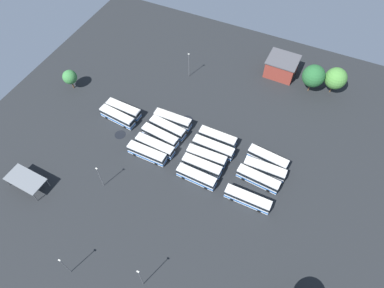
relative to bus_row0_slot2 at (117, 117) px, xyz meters
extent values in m
plane|color=black|center=(23.00, -1.29, -1.88)|extent=(124.48, 124.48, 0.00)
cube|color=silver|center=(-0.01, 0.00, -0.02)|extent=(11.63, 3.77, 3.13)
cube|color=beige|center=(-0.01, 0.00, 1.61)|extent=(11.16, 3.51, 0.14)
cube|color=black|center=(-0.01, 0.00, 0.48)|extent=(11.69, 3.81, 1.00)
cube|color=#1E56A8|center=(-0.01, 0.00, -0.90)|extent=(11.69, 3.81, 0.63)
cube|color=black|center=(5.69, -0.61, 0.58)|extent=(0.28, 2.10, 1.15)
cylinder|color=black|center=(3.64, 0.80, -1.38)|extent=(1.03, 0.40, 1.00)
cylinder|color=black|center=(3.39, -1.55, -1.38)|extent=(1.03, 0.40, 1.00)
cylinder|color=black|center=(-3.40, 1.55, -1.38)|extent=(1.03, 0.40, 1.00)
cylinder|color=black|center=(-3.65, -0.79, -1.38)|extent=(1.03, 0.40, 1.00)
cube|color=silver|center=(0.13, 3.39, -0.02)|extent=(11.24, 3.05, 3.13)
cube|color=beige|center=(0.13, 3.39, 1.61)|extent=(10.78, 2.83, 0.14)
cube|color=black|center=(0.13, 3.39, 0.48)|extent=(11.29, 3.09, 1.00)
cube|color=#1E56A8|center=(0.13, 3.39, -0.90)|extent=(11.29, 3.09, 0.63)
cube|color=black|center=(5.70, 3.14, 0.58)|extent=(0.15, 2.10, 1.15)
cylinder|color=black|center=(3.63, 4.41, -1.38)|extent=(1.01, 0.34, 1.00)
cylinder|color=black|center=(3.53, 2.06, -1.38)|extent=(1.01, 0.34, 1.00)
cylinder|color=black|center=(-3.26, 4.72, -1.38)|extent=(1.01, 0.34, 1.00)
cylinder|color=black|center=(-3.37, 2.36, -1.38)|extent=(1.01, 0.34, 1.00)
cube|color=silver|center=(14.78, -7.92, -0.02)|extent=(11.38, 2.73, 3.13)
cube|color=beige|center=(14.78, -7.92, 1.61)|extent=(10.93, 2.52, 0.14)
cube|color=black|center=(14.78, -7.92, 0.48)|extent=(11.44, 2.77, 1.00)
cube|color=#1E56A8|center=(14.78, -7.92, -0.90)|extent=(11.44, 2.77, 0.63)
cube|color=black|center=(20.46, -8.00, 0.58)|extent=(0.09, 2.10, 1.15)
cylinder|color=black|center=(18.31, -6.79, -1.38)|extent=(1.00, 0.32, 1.00)
cylinder|color=black|center=(18.27, -9.15, -1.38)|extent=(1.00, 0.32, 1.00)
cylinder|color=black|center=(11.28, -6.68, -1.38)|extent=(1.00, 0.32, 1.00)
cylinder|color=black|center=(11.24, -9.04, -1.38)|extent=(1.00, 0.32, 1.00)
cube|color=silver|center=(15.57, -4.64, -0.02)|extent=(11.72, 3.16, 3.13)
cube|color=beige|center=(15.57, -4.64, 1.61)|extent=(11.24, 2.93, 0.14)
cube|color=black|center=(15.57, -4.64, 0.48)|extent=(11.78, 3.20, 1.00)
cube|color=#1E56A8|center=(15.57, -4.64, -0.90)|extent=(11.78, 3.20, 0.63)
cube|color=black|center=(21.37, -4.94, 0.58)|extent=(0.17, 2.10, 1.15)
cylinder|color=black|center=(19.22, -3.65, -1.38)|extent=(1.01, 0.35, 1.00)
cylinder|color=black|center=(19.10, -6.00, -1.38)|extent=(1.01, 0.35, 1.00)
cylinder|color=black|center=(12.04, -3.28, -1.38)|extent=(1.01, 0.35, 1.00)
cylinder|color=black|center=(11.92, -5.63, -1.38)|extent=(1.01, 0.35, 1.00)
cube|color=silver|center=(15.24, -0.94, -0.02)|extent=(11.54, 3.77, 3.13)
cube|color=beige|center=(15.24, -0.94, 1.61)|extent=(11.07, 3.51, 0.14)
cube|color=black|center=(15.24, -0.94, 0.48)|extent=(11.61, 3.81, 1.00)
cube|color=#1E56A8|center=(15.24, -0.94, -0.90)|extent=(11.61, 3.81, 0.63)
cube|color=black|center=(20.88, -1.56, 0.58)|extent=(0.29, 2.10, 1.15)
cylinder|color=black|center=(18.86, -0.15, -1.38)|extent=(1.03, 0.41, 1.00)
cylinder|color=black|center=(18.60, -2.49, -1.38)|extent=(1.03, 0.41, 1.00)
cylinder|color=black|center=(11.87, 0.61, -1.38)|extent=(1.03, 0.41, 1.00)
cylinder|color=black|center=(11.61, -1.74, -1.38)|extent=(1.03, 0.41, 1.00)
cube|color=silver|center=(15.82, 2.68, -0.02)|extent=(11.54, 3.81, 3.13)
cube|color=beige|center=(15.82, 2.68, 1.61)|extent=(11.07, 3.55, 0.14)
cube|color=black|center=(15.82, 2.68, 0.48)|extent=(11.60, 3.85, 1.00)
cube|color=#1E56A8|center=(15.82, 2.68, -0.90)|extent=(11.60, 3.85, 0.63)
cube|color=black|center=(21.46, 2.05, 0.58)|extent=(0.29, 2.10, 1.15)
cylinder|color=black|center=(19.44, 3.46, -1.38)|extent=(1.03, 0.41, 1.00)
cylinder|color=black|center=(19.18, 1.11, -1.38)|extent=(1.03, 0.41, 1.00)
cylinder|color=black|center=(12.46, 4.24, -1.38)|extent=(1.03, 0.41, 1.00)
cylinder|color=black|center=(12.20, 1.89, -1.38)|extent=(1.03, 0.41, 1.00)
cube|color=silver|center=(15.70, 6.18, -0.02)|extent=(11.54, 2.68, 3.13)
cube|color=beige|center=(15.70, 6.18, 1.61)|extent=(11.07, 2.47, 0.14)
cube|color=black|center=(15.70, 6.18, 0.48)|extent=(11.60, 2.72, 1.00)
cube|color=#1E56A8|center=(15.70, 6.18, -0.90)|extent=(11.60, 2.72, 0.63)
cube|color=black|center=(21.47, 6.24, 0.58)|extent=(0.08, 2.10, 1.15)
cylinder|color=black|center=(19.26, 7.40, -1.38)|extent=(1.00, 0.31, 1.00)
cylinder|color=black|center=(19.28, 5.04, -1.38)|extent=(1.00, 0.31, 1.00)
cylinder|color=black|center=(12.12, 7.32, -1.38)|extent=(1.00, 0.31, 1.00)
cylinder|color=black|center=(12.14, 4.96, -1.38)|extent=(1.00, 0.31, 1.00)
cube|color=silver|center=(30.50, -8.95, -0.02)|extent=(10.99, 2.97, 3.13)
cube|color=beige|center=(30.50, -8.95, 1.61)|extent=(10.55, 2.75, 0.14)
cube|color=black|center=(30.50, -8.95, 0.48)|extent=(11.04, 3.01, 1.00)
cube|color=#1E56A8|center=(30.50, -8.95, -0.90)|extent=(11.04, 3.01, 0.63)
cube|color=black|center=(35.96, -9.15, 0.58)|extent=(0.14, 2.10, 1.15)
cylinder|color=black|center=(33.92, -7.90, -1.38)|extent=(1.01, 0.34, 1.00)
cylinder|color=black|center=(33.84, -10.25, -1.38)|extent=(1.01, 0.34, 1.00)
cylinder|color=black|center=(27.17, -7.64, -1.38)|extent=(1.01, 0.34, 1.00)
cylinder|color=black|center=(27.08, -10.00, -1.38)|extent=(1.01, 0.34, 1.00)
cube|color=silver|center=(30.44, -5.20, -0.02)|extent=(11.05, 2.69, 3.13)
cube|color=beige|center=(30.44, -5.20, 1.61)|extent=(10.60, 2.48, 0.14)
cube|color=black|center=(30.44, -5.20, 0.48)|extent=(11.10, 2.73, 1.00)
cube|color=#1E56A8|center=(30.44, -5.20, -0.90)|extent=(11.10, 2.73, 0.63)
cube|color=black|center=(35.96, -5.27, 0.58)|extent=(0.08, 2.10, 1.15)
cylinder|color=black|center=(33.87, -4.06, -1.38)|extent=(1.00, 0.31, 1.00)
cylinder|color=black|center=(33.84, -6.42, -1.38)|extent=(1.00, 0.31, 1.00)
cylinder|color=black|center=(27.04, -3.99, -1.38)|extent=(1.00, 0.31, 1.00)
cylinder|color=black|center=(27.01, -6.34, -1.38)|extent=(1.00, 0.31, 1.00)
cube|color=silver|center=(30.32, -1.79, -0.02)|extent=(11.28, 2.75, 3.13)
cube|color=beige|center=(30.32, -1.79, 1.61)|extent=(10.83, 2.53, 0.14)
cube|color=black|center=(30.32, -1.79, 0.48)|extent=(11.34, 2.79, 1.00)
cube|color=#1E56A8|center=(30.32, -1.79, -0.90)|extent=(11.34, 2.79, 0.63)
cube|color=black|center=(35.95, -1.70, 0.58)|extent=(0.09, 2.10, 1.15)
cylinder|color=black|center=(33.78, -0.55, -1.38)|extent=(1.00, 0.32, 1.00)
cylinder|color=black|center=(33.82, -2.91, -1.38)|extent=(1.00, 0.32, 1.00)
cylinder|color=black|center=(26.82, -0.67, -1.38)|extent=(1.00, 0.32, 1.00)
cylinder|color=black|center=(26.86, -3.03, -1.38)|extent=(1.00, 0.32, 1.00)
cube|color=silver|center=(30.84, 1.83, -0.02)|extent=(11.98, 2.78, 3.13)
cube|color=beige|center=(30.84, 1.83, 1.61)|extent=(11.50, 2.57, 0.14)
cube|color=black|center=(30.84, 1.83, 0.48)|extent=(12.04, 2.82, 1.00)
cube|color=#1E56A8|center=(30.84, 1.83, -0.90)|extent=(12.04, 2.82, 0.63)
cube|color=black|center=(36.82, 1.72, 0.58)|extent=(0.10, 2.10, 1.15)
cylinder|color=black|center=(34.56, 2.94, -1.38)|extent=(1.01, 0.32, 1.00)
cylinder|color=black|center=(34.51, 0.58, -1.38)|extent=(1.01, 0.32, 1.00)
cylinder|color=black|center=(27.16, 3.07, -1.38)|extent=(1.01, 0.32, 1.00)
cylinder|color=black|center=(27.11, 0.72, -1.38)|extent=(1.01, 0.32, 1.00)
cube|color=silver|center=(30.59, 5.59, -0.02)|extent=(11.04, 2.70, 3.13)
cube|color=beige|center=(30.59, 5.59, 1.61)|extent=(10.60, 2.49, 0.14)
cube|color=black|center=(30.59, 5.59, 0.48)|extent=(11.09, 2.74, 1.00)
cube|color=#1E56A8|center=(30.59, 5.59, -0.90)|extent=(11.09, 2.74, 0.63)
cube|color=black|center=(36.11, 5.52, 0.58)|extent=(0.09, 2.10, 1.15)
cylinder|color=black|center=(34.02, 6.72, -1.38)|extent=(1.00, 0.31, 1.00)
cylinder|color=black|center=(33.99, 4.36, -1.38)|extent=(1.00, 0.31, 1.00)
cylinder|color=black|center=(27.20, 6.81, -1.38)|extent=(1.00, 0.31, 1.00)
cylinder|color=black|center=(27.17, 4.45, -1.38)|extent=(1.00, 0.31, 1.00)
cube|color=silver|center=(45.07, -9.34, -0.02)|extent=(12.01, 2.69, 3.13)
cube|color=beige|center=(45.07, -9.34, 1.61)|extent=(11.53, 2.48, 0.14)
cube|color=black|center=(45.07, -9.34, 0.48)|extent=(12.07, 2.73, 1.00)
cube|color=#1E56A8|center=(45.07, -9.34, -0.90)|extent=(12.07, 2.73, 0.63)
cube|color=black|center=(51.08, -9.41, 0.58)|extent=(0.08, 2.10, 1.15)
cylinder|color=black|center=(48.80, -8.20, -1.38)|extent=(1.00, 0.31, 1.00)
cylinder|color=black|center=(48.77, -10.56, -1.38)|extent=(1.00, 0.31, 1.00)
cylinder|color=black|center=(41.37, -8.13, -1.38)|extent=(1.00, 0.31, 1.00)
cylinder|color=black|center=(41.35, -10.48, -1.38)|extent=(1.00, 0.31, 1.00)
cube|color=silver|center=(45.60, -2.57, -0.02)|extent=(11.76, 3.48, 3.13)
cube|color=beige|center=(45.60, -2.57, 1.61)|extent=(11.28, 3.24, 0.14)
cube|color=black|center=(45.60, -2.57, 0.48)|extent=(11.82, 3.52, 1.00)
cube|color=#1E56A8|center=(45.60, -2.57, -0.90)|extent=(11.82, 3.52, 0.63)
cube|color=black|center=(51.39, -3.03, 0.58)|extent=(0.23, 2.10, 1.15)
cylinder|color=black|center=(49.28, -1.68, -1.38)|extent=(1.02, 0.38, 1.00)
cylinder|color=black|center=(49.09, -4.03, -1.38)|extent=(1.02, 0.38, 1.00)
cylinder|color=black|center=(42.11, -1.11, -1.38)|extent=(1.02, 0.38, 1.00)
cylinder|color=black|center=(41.92, -3.46, -1.38)|extent=(1.02, 0.38, 1.00)
cube|color=silver|center=(46.24, 1.07, -0.02)|extent=(11.43, 2.63, 3.13)
cube|color=beige|center=(46.24, 1.07, 1.61)|extent=(10.97, 2.43, 0.14)
cube|color=black|center=(46.24, 1.07, 0.48)|extent=(11.49, 2.67, 1.00)
cube|color=#1E56A8|center=(46.24, 1.07, -0.90)|extent=(11.49, 2.67, 0.63)
cube|color=black|center=(51.95, 1.11, 0.58)|extent=(0.07, 2.10, 1.15)
cylinder|color=black|center=(49.77, 2.27, -1.38)|extent=(1.00, 0.31, 1.00)
cylinder|color=black|center=(49.78, -0.09, -1.38)|extent=(1.00, 0.31, 1.00)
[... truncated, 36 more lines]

